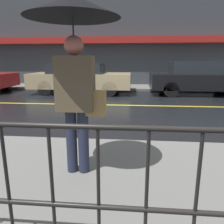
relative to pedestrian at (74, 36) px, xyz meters
name	(u,v)px	position (x,y,z in m)	size (l,w,h in m)	color
ground_plane	(117,105)	(0.15, 4.79, -1.77)	(80.00, 80.00, 0.00)	black
sidewalk_near	(88,182)	(0.15, -0.17, -1.71)	(28.00, 2.71, 0.11)	slate
sidewalk_far	(123,87)	(0.15, 9.49, -1.71)	(28.00, 2.17, 0.11)	slate
lane_marking	(117,105)	(0.15, 4.79, -1.76)	(25.20, 0.12, 0.01)	gold
building_storefront	(124,38)	(0.15, 10.69, 1.00)	(28.00, 0.85, 5.55)	#383D42
railing_foreground	(52,180)	(0.15, -1.28, -1.03)	(12.00, 0.04, 1.02)	black
pedestrian	(74,36)	(0.00, 0.00, 0.00)	(1.06, 1.06, 2.08)	#23283D
car_tan	(80,78)	(-1.73, 7.45, -1.06)	(4.54, 1.88, 1.36)	tan
car_black	(198,78)	(3.52, 7.45, -1.03)	(4.16, 1.75, 1.45)	black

